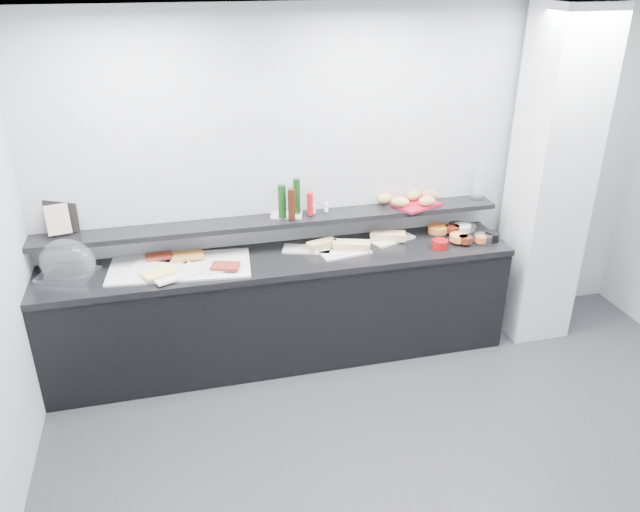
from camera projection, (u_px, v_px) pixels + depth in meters
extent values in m
plane|color=#2D2D30|center=(448.00, 495.00, 3.81)|extent=(5.00, 5.00, 0.00)
cube|color=#ABADB2|center=(358.00, 182.00, 4.97)|extent=(5.00, 0.02, 2.70)
plane|color=white|center=(505.00, 27.00, 2.64)|extent=(5.00, 5.00, 0.00)
cube|color=silver|center=(550.00, 181.00, 4.99)|extent=(0.50, 0.50, 2.70)
cube|color=black|center=(282.00, 311.00, 4.96)|extent=(3.60, 0.60, 0.85)
cube|color=black|center=(280.00, 260.00, 4.77)|extent=(3.62, 0.62, 0.05)
cube|color=black|center=(275.00, 221.00, 4.81)|extent=(3.60, 0.25, 0.04)
cube|color=silver|center=(69.00, 275.00, 4.44)|extent=(0.46, 0.37, 0.04)
ellipsoid|color=white|center=(68.00, 262.00, 4.40)|extent=(0.47, 0.39, 0.34)
cube|color=silver|center=(180.00, 267.00, 4.60)|extent=(1.07, 0.58, 0.01)
cube|color=white|center=(153.00, 262.00, 4.63)|extent=(0.30, 0.24, 0.01)
cube|color=maroon|center=(159.00, 256.00, 4.68)|extent=(0.20, 0.13, 0.02)
cube|color=silver|center=(173.00, 258.00, 4.69)|extent=(0.32, 0.27, 0.01)
cube|color=orange|center=(188.00, 256.00, 4.69)|extent=(0.24, 0.16, 0.02)
cube|color=silver|center=(174.00, 273.00, 4.47)|extent=(0.40, 0.34, 0.01)
cube|color=#F5DA5F|center=(159.00, 273.00, 4.43)|extent=(0.26, 0.21, 0.02)
cube|color=silver|center=(218.00, 267.00, 4.56)|extent=(0.29, 0.23, 0.01)
cube|color=maroon|center=(225.00, 266.00, 4.53)|extent=(0.23, 0.18, 0.02)
cube|color=silver|center=(307.00, 249.00, 4.87)|extent=(0.40, 0.27, 0.01)
cube|color=tan|center=(322.00, 244.00, 4.86)|extent=(0.25, 0.16, 0.06)
cylinder|color=#AEB0B5|center=(318.00, 248.00, 4.86)|extent=(0.15, 0.06, 0.01)
cube|color=silver|center=(345.00, 253.00, 4.82)|extent=(0.41, 0.23, 0.01)
cube|color=tan|center=(351.00, 245.00, 4.85)|extent=(0.31, 0.20, 0.06)
cylinder|color=silver|center=(340.00, 255.00, 4.75)|extent=(0.16, 0.04, 0.01)
cube|color=silver|center=(392.00, 239.00, 5.04)|extent=(0.40, 0.28, 0.01)
cube|color=#D9B372|center=(388.00, 236.00, 5.01)|extent=(0.30, 0.19, 0.06)
cylinder|color=#B7B8BE|center=(403.00, 239.00, 5.01)|extent=(0.15, 0.07, 0.01)
cylinder|color=silver|center=(437.00, 232.00, 5.10)|extent=(0.18, 0.18, 0.07)
cylinder|color=orange|center=(438.00, 229.00, 5.13)|extent=(0.17, 0.17, 0.05)
cylinder|color=black|center=(457.00, 228.00, 5.19)|extent=(0.17, 0.17, 0.07)
cylinder|color=#5C1B0D|center=(452.00, 229.00, 5.14)|extent=(0.14, 0.14, 0.05)
cylinder|color=white|center=(465.00, 229.00, 5.16)|extent=(0.24, 0.24, 0.07)
cylinder|color=white|center=(462.00, 228.00, 5.16)|extent=(0.18, 0.18, 0.05)
cylinder|color=maroon|center=(440.00, 244.00, 4.89)|extent=(0.14, 0.14, 0.07)
cylinder|color=#4F1D0B|center=(465.00, 240.00, 4.94)|extent=(0.14, 0.14, 0.05)
cylinder|color=white|center=(483.00, 239.00, 4.98)|extent=(0.15, 0.15, 0.07)
cylinder|color=orange|center=(459.00, 238.00, 4.98)|extent=(0.17, 0.17, 0.05)
cylinder|color=black|center=(492.00, 236.00, 5.03)|extent=(0.15, 0.15, 0.07)
cylinder|color=#D7571D|center=(481.00, 239.00, 4.95)|extent=(0.10, 0.10, 0.05)
cube|color=black|center=(61.00, 216.00, 4.51)|extent=(0.23, 0.08, 0.26)
cube|color=tan|center=(58.00, 220.00, 4.44)|extent=(0.17, 0.08, 0.22)
cube|color=silver|center=(287.00, 215.00, 4.85)|extent=(0.27, 0.21, 0.01)
cylinder|color=#0E3611|center=(282.00, 201.00, 4.74)|extent=(0.07, 0.07, 0.26)
cylinder|color=black|center=(292.00, 204.00, 4.71)|extent=(0.07, 0.07, 0.24)
cylinder|color=#0F350E|center=(297.00, 196.00, 4.82)|extent=(0.07, 0.07, 0.28)
cylinder|color=red|center=(310.00, 204.00, 4.80)|extent=(0.05, 0.05, 0.18)
cylinder|color=white|center=(326.00, 207.00, 4.89)|extent=(0.04, 0.04, 0.07)
cylinder|color=silver|center=(314.00, 209.00, 4.85)|extent=(0.04, 0.04, 0.07)
cube|color=maroon|center=(417.00, 205.00, 5.05)|extent=(0.42, 0.36, 0.02)
ellipsoid|color=tan|center=(385.00, 198.00, 5.03)|extent=(0.15, 0.11, 0.08)
ellipsoid|color=#AF9142|center=(413.00, 195.00, 5.09)|extent=(0.16, 0.13, 0.08)
ellipsoid|color=#B29244|center=(430.00, 195.00, 5.11)|extent=(0.15, 0.13, 0.08)
ellipsoid|color=gold|center=(400.00, 202.00, 4.96)|extent=(0.16, 0.13, 0.08)
ellipsoid|color=tan|center=(427.00, 201.00, 4.97)|extent=(0.15, 0.10, 0.08)
ellipsoid|color=#AC6C41|center=(429.00, 196.00, 5.09)|extent=(0.14, 0.12, 0.08)
cylinder|color=white|center=(478.00, 182.00, 5.12)|extent=(0.12, 0.12, 0.30)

